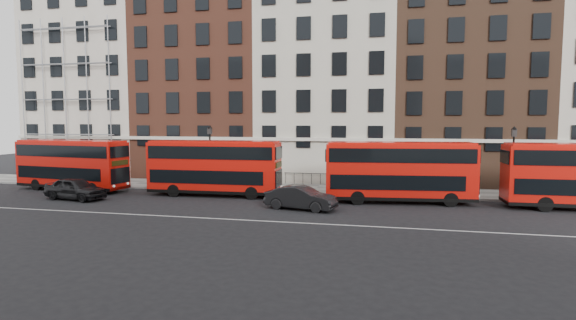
% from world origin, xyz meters
% --- Properties ---
extents(ground, '(120.00, 120.00, 0.00)m').
position_xyz_m(ground, '(0.00, 0.00, 0.00)').
color(ground, black).
rests_on(ground, ground).
extents(pavement, '(80.00, 5.00, 0.15)m').
position_xyz_m(pavement, '(0.00, 10.50, 0.07)').
color(pavement, slate).
rests_on(pavement, ground).
extents(kerb, '(80.00, 0.30, 0.16)m').
position_xyz_m(kerb, '(0.00, 8.00, 0.08)').
color(kerb, gray).
rests_on(kerb, ground).
extents(road_centre_line, '(70.00, 0.12, 0.01)m').
position_xyz_m(road_centre_line, '(0.00, -2.00, 0.01)').
color(road_centre_line, white).
rests_on(road_centre_line, ground).
extents(building_terrace, '(64.00, 11.95, 22.00)m').
position_xyz_m(building_terrace, '(-0.31, 17.88, 10.24)').
color(building_terrace, '#B7AD9E').
rests_on(building_terrace, ground).
extents(bus_a, '(10.32, 3.75, 4.24)m').
position_xyz_m(bus_a, '(-20.15, 5.76, 2.28)').
color(bus_a, red).
rests_on(bus_a, ground).
extents(bus_b, '(10.37, 2.80, 4.32)m').
position_xyz_m(bus_b, '(-7.35, 5.75, 2.32)').
color(bus_b, red).
rests_on(bus_b, ground).
extents(bus_c, '(10.58, 3.58, 4.36)m').
position_xyz_m(bus_c, '(6.67, 5.75, 2.34)').
color(bus_c, red).
rests_on(bus_c, ground).
extents(car_rear, '(5.07, 2.67, 1.64)m').
position_xyz_m(car_rear, '(-16.86, 1.93, 0.82)').
color(car_rear, black).
rests_on(car_rear, ground).
extents(car_front, '(5.01, 2.62, 1.57)m').
position_xyz_m(car_front, '(0.31, 1.93, 0.78)').
color(car_front, black).
rests_on(car_front, ground).
extents(lamp_post_left, '(0.44, 0.44, 5.33)m').
position_xyz_m(lamp_post_left, '(-9.02, 9.04, 3.08)').
color(lamp_post_left, black).
rests_on(lamp_post_left, pavement).
extents(lamp_post_right, '(0.44, 0.44, 5.33)m').
position_xyz_m(lamp_post_right, '(14.77, 8.30, 3.08)').
color(lamp_post_right, black).
rests_on(lamp_post_right, pavement).
extents(iron_railings, '(6.60, 0.06, 1.00)m').
position_xyz_m(iron_railings, '(0.00, 12.70, 0.65)').
color(iron_railings, black).
rests_on(iron_railings, pavement).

